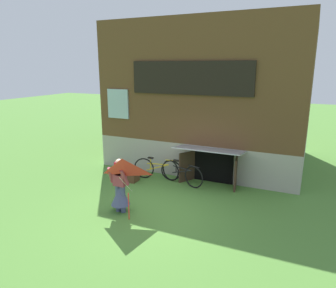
% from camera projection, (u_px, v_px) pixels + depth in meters
% --- Properties ---
extents(ground_plane, '(60.00, 60.00, 0.00)m').
position_uv_depth(ground_plane, '(149.00, 212.00, 8.62)').
color(ground_plane, '#4C7F33').
extents(log_house, '(7.45, 6.57, 5.55)m').
position_uv_depth(log_house, '(213.00, 94.00, 12.99)').
color(log_house, '#9E998E').
rests_on(log_house, ground_plane).
extents(person, '(0.60, 0.52, 1.52)m').
position_uv_depth(person, '(120.00, 190.00, 8.50)').
color(person, '#474C75').
rests_on(person, ground_plane).
extents(kite, '(1.13, 1.06, 1.64)m').
position_uv_depth(kite, '(122.00, 176.00, 7.69)').
color(kite, red).
rests_on(kite, ground_plane).
extents(bicycle_black, '(1.71, 0.59, 0.81)m').
position_uv_depth(bicycle_black, '(182.00, 173.00, 10.58)').
color(bicycle_black, black).
rests_on(bicycle_black, ground_plane).
extents(bicycle_yellow, '(1.73, 0.36, 0.80)m').
position_uv_depth(bicycle_yellow, '(157.00, 169.00, 11.04)').
color(bicycle_yellow, black).
rests_on(bicycle_yellow, ground_plane).
extents(wooden_crate, '(0.49, 0.41, 0.38)m').
position_uv_depth(wooden_crate, '(131.00, 176.00, 10.90)').
color(wooden_crate, '#4C331E').
rests_on(wooden_crate, ground_plane).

